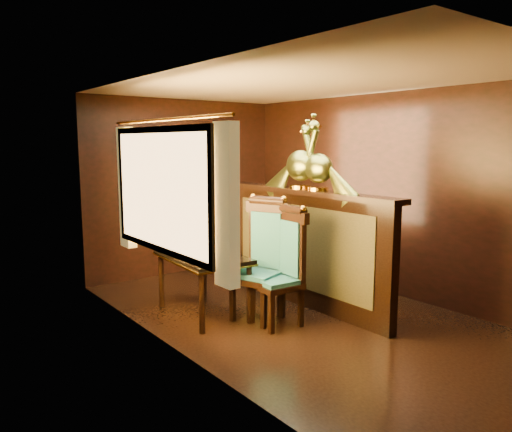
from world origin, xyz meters
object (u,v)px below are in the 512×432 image
at_px(chair_right, 264,254).
at_px(peacock_left, 319,155).
at_px(dining_table, 202,260).
at_px(chair_left, 285,262).
at_px(peacock_right, 301,152).

distance_m(chair_right, peacock_left, 1.24).
relative_size(dining_table, chair_left, 0.94).
bearing_deg(chair_left, dining_table, 130.81).
bearing_deg(chair_left, peacock_left, 15.77).
relative_size(dining_table, peacock_right, 1.41).
xyz_separation_m(chair_left, peacock_right, (0.57, 0.41, 1.12)).
xyz_separation_m(chair_left, chair_right, (-0.05, 0.29, 0.04)).
bearing_deg(peacock_right, chair_left, -144.32).
height_order(dining_table, chair_left, chair_left).
distance_m(dining_table, peacock_left, 1.72).
height_order(chair_left, peacock_left, peacock_left).
bearing_deg(peacock_right, peacock_left, -90.00).
height_order(dining_table, chair_right, chair_right).
height_order(dining_table, peacock_left, peacock_left).
bearing_deg(chair_right, dining_table, 117.47).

